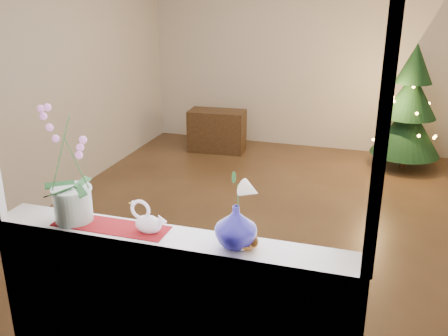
# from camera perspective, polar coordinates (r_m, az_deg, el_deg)

# --- Properties ---
(ground) EXTENTS (5.00, 5.00, 0.00)m
(ground) POSITION_cam_1_polar(r_m,az_deg,el_deg) (5.31, 4.36, -5.10)
(ground) COLOR #362416
(ground) RESTS_ON ground
(wall_back) EXTENTS (4.50, 0.10, 2.70)m
(wall_back) POSITION_cam_1_polar(r_m,az_deg,el_deg) (7.32, 9.24, 12.74)
(wall_back) COLOR #BDB2A5
(wall_back) RESTS_ON ground
(wall_front) EXTENTS (4.50, 0.10, 2.70)m
(wall_front) POSITION_cam_1_polar(r_m,az_deg,el_deg) (2.59, -7.62, -0.51)
(wall_front) COLOR #BDB2A5
(wall_front) RESTS_ON ground
(wall_left) EXTENTS (0.10, 5.00, 2.70)m
(wall_left) POSITION_cam_1_polar(r_m,az_deg,el_deg) (5.80, -17.80, 10.19)
(wall_left) COLOR #BDB2A5
(wall_left) RESTS_ON ground
(window_apron) EXTENTS (2.20, 0.08, 0.88)m
(window_apron) POSITION_cam_1_polar(r_m,az_deg,el_deg) (3.06, -6.49, -16.42)
(window_apron) COLOR white
(window_apron) RESTS_ON ground
(windowsill) EXTENTS (2.20, 0.26, 0.04)m
(windowsill) POSITION_cam_1_polar(r_m,az_deg,el_deg) (2.88, -6.13, -8.04)
(windowsill) COLOR white
(windowsill) RESTS_ON window_apron
(window_frame) EXTENTS (2.22, 0.06, 1.60)m
(window_frame) POSITION_cam_1_polar(r_m,az_deg,el_deg) (2.52, -7.71, 7.21)
(window_frame) COLOR white
(window_frame) RESTS_ON windowsill
(runner) EXTENTS (0.70, 0.20, 0.01)m
(runner) POSITION_cam_1_polar(r_m,az_deg,el_deg) (3.03, -12.81, -6.49)
(runner) COLOR maroon
(runner) RESTS_ON windowsill
(orchid_pot) EXTENTS (0.29, 0.29, 0.71)m
(orchid_pot) POSITION_cam_1_polar(r_m,az_deg,el_deg) (3.02, -17.34, 0.24)
(orchid_pot) COLOR beige
(orchid_pot) RESTS_ON windowsill
(swan) EXTENTS (0.24, 0.18, 0.19)m
(swan) POSITION_cam_1_polar(r_m,az_deg,el_deg) (2.88, -8.67, -5.63)
(swan) COLOR white
(swan) RESTS_ON windowsill
(blue_vase) EXTENTS (0.27, 0.27, 0.27)m
(blue_vase) POSITION_cam_1_polar(r_m,az_deg,el_deg) (2.69, 1.36, -6.33)
(blue_vase) COLOR navy
(blue_vase) RESTS_ON windowsill
(lily) EXTENTS (0.15, 0.09, 0.21)m
(lily) POSITION_cam_1_polar(r_m,az_deg,el_deg) (2.59, 1.41, -1.56)
(lily) COLOR white
(lily) RESTS_ON blue_vase
(paperweight) EXTENTS (0.08, 0.08, 0.07)m
(paperweight) POSITION_cam_1_polar(r_m,az_deg,el_deg) (2.69, 2.09, -8.69)
(paperweight) COLOR silver
(paperweight) RESTS_ON windowsill
(amber_dish) EXTENTS (0.17, 0.17, 0.03)m
(amber_dish) POSITION_cam_1_polar(r_m,az_deg,el_deg) (2.73, 2.26, -8.68)
(amber_dish) COLOR #A5611C
(amber_dish) RESTS_ON windowsill
(xmas_tree) EXTENTS (1.12, 1.12, 1.60)m
(xmas_tree) POSITION_cam_1_polar(r_m,az_deg,el_deg) (6.81, 20.46, 6.51)
(xmas_tree) COLOR black
(xmas_tree) RESTS_ON ground
(side_table) EXTENTS (0.82, 0.45, 0.59)m
(side_table) POSITION_cam_1_polar(r_m,az_deg,el_deg) (7.18, -0.81, 4.27)
(side_table) COLOR black
(side_table) RESTS_ON ground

